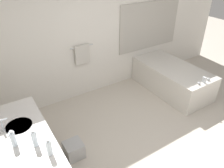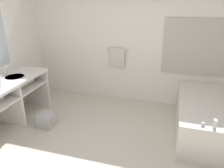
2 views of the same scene
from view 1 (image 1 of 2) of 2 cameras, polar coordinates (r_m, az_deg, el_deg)
The scene contains 9 objects.
ground_plane at distance 3.80m, azimuth 12.73°, elevation -16.83°, with size 16.00×16.00×0.00m, color beige.
wall_back_with_blinds at distance 4.60m, azimuth -4.45°, elevation 13.14°, with size 7.40×0.13×2.70m.
vanity_counter at distance 3.10m, azimuth -21.28°, elevation -15.52°, with size 0.64×1.68×0.85m.
sink_faucet at distance 3.07m, azimuth -26.64°, elevation -9.66°, with size 0.09×0.04×0.18m.
bathtub at distance 5.17m, azimuth 15.32°, elevation 1.78°, with size 0.90×1.80×0.70m.
water_bottle_1 at distance 2.57m, azimuth -16.13°, elevation -15.64°, with size 0.06×0.06×0.23m.
water_bottle_2 at distance 2.71m, azimuth -19.61°, elevation -13.27°, with size 0.06×0.06×0.23m.
water_bottle_3 at distance 2.80m, azimuth -24.42°, elevation -12.90°, with size 0.06×0.06×0.22m.
waste_bin at distance 3.61m, azimuth -9.92°, elevation -16.54°, with size 0.28×0.28×0.26m.
Camera 1 is at (-1.99, -1.64, 2.79)m, focal length 35.00 mm.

